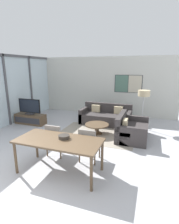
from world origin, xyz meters
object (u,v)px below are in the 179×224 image
Objects in this scene: dining_chair_centre at (89,143)px; fruit_bowl at (64,137)px; sofa_side at (130,130)px; coffee_table at (97,126)px; dining_table at (59,143)px; television at (29,107)px; dining_chair_left at (56,138)px; tv_console at (31,119)px; sofa_main at (106,117)px; floor_lamp at (144,95)px.

fruit_bowl is (-0.38, -0.53, 0.33)m from dining_chair_centre.
sofa_side is 1.16m from coffee_table.
sofa_side is 1.64× the size of dining_chair_centre.
sofa_side is 2.84m from dining_table.
sofa_side is at bearing -2.02° from television.
dining_chair_left is at bearing 137.74° from sofa_side.
tv_console is 1.47× the size of dining_chair_left.
tv_console is 1.47× the size of dining_chair_centre.
television is 0.54× the size of dining_table.
dining_chair_centre reaches higher than dining_table.
floor_lamp is (1.46, -0.17, 1.02)m from sofa_main.
sofa_main is 1.74m from sofa_side.
dining_chair_centre is at bearing -110.01° from floor_lamp.
fruit_bowl reaches higher than sofa_side.
television is 0.70× the size of sofa_side.
dining_chair_left is (-0.46, 0.63, -0.21)m from dining_table.
dining_chair_left is (-0.56, -3.18, 0.22)m from sofa_main.
dining_chair_left is at bearing -40.34° from television.
dining_table is 4.00m from floor_lamp.
tv_console is 4.65m from floor_lamp.
dining_chair_centre reaches higher than sofa_side.
coffee_table is at bearing -142.29° from floor_lamp.
sofa_main is at bearing 21.34° from television.
sofa_side reaches higher than tv_console.
dining_chair_left is 3.52× the size of fruit_bowl.
sofa_main is 3.75m from fruit_bowl.
dining_chair_centre is (3.31, -2.03, -0.24)m from television.
dining_chair_centre is (-0.79, -1.88, 0.22)m from sofa_side.
sofa_main is 2.47× the size of coffee_table.
sofa_main reaches higher than dining_table.
sofa_main is at bearing 41.77° from sofa_side.
television is at bearing 87.98° from sofa_side.
sofa_main is 3.84m from dining_table.
dining_chair_left and dining_chair_centre have the same top height.
tv_console is 0.90× the size of sofa_side.
sofa_side is 2.56m from dining_chair_left.
tv_console is at bearing -158.65° from sofa_main.
floor_lamp reaches higher than dining_table.
coffee_table is at bearing -90.00° from sofa_main.
television is 3.20m from sofa_main.
dining_chair_left reaches higher than fruit_bowl.
tv_console is 0.62× the size of sofa_main.
dining_chair_centre is at bearing 54.25° from fruit_bowl.
sofa_side is (4.10, -0.14, -0.46)m from television.
tv_console is 2.95m from coffee_table.
dining_table is (2.85, -2.66, -0.03)m from television.
sofa_main is at bearing 89.75° from fruit_bowl.
television is 2.98m from coffee_table.
floor_lamp is at bearing 12.54° from television.
dining_table is at bearing 153.56° from sofa_side.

